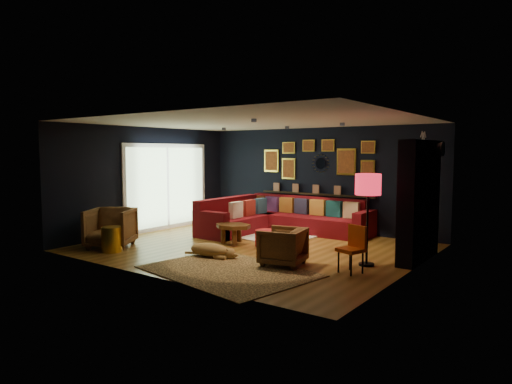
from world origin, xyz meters
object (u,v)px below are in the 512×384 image
Objects in this scene: pouf at (267,238)px; orange_chair at (354,245)px; coffee_table at (233,228)px; floor_lamp at (368,189)px; armchair_right at (283,245)px; dog at (210,247)px; armchair_left at (111,226)px; sectional at (277,219)px; gold_stool at (112,239)px.

pouf is 2.46m from orange_chair.
coffee_table is at bearing -173.39° from orange_chair.
armchair_right is at bearing -144.67° from floor_lamp.
coffee_table is at bearing -127.13° from armchair_right.
armchair_left is at bearing -176.61° from dog.
floor_lamp is 1.44× the size of dog.
sectional is 6.80× the size of pouf.
armchair_left is 5.29m from floor_lamp.
armchair_right is at bearing -148.82° from orange_chair.
sectional is 1.81m from pouf.
sectional is 1.82m from coffee_table.
armchair_left is at bearing -88.81° from armchair_right.
gold_stool is at bearing -127.35° from coffee_table.
armchair_left is 0.81× the size of dog.
pouf is at bearing 44.13° from gold_stool.
armchair_left is 1.80× the size of gold_stool.
armchair_right is (1.92, -2.71, 0.04)m from sectional.
coffee_table is 1.26m from dog.
sectional reaches higher than armchair_right.
armchair_left is 0.50m from gold_stool.
sectional is 3.32m from armchair_right.
floor_lamp reaches higher than pouf.
pouf is 0.45× the size of dog.
coffee_table is 0.78× the size of dog.
floor_lamp reaches higher than orange_chair.
armchair_left is (-2.64, -1.93, 0.26)m from pouf.
armchair_left is 1.23× the size of armchair_right.
coffee_table is 2.05m from armchair_right.
armchair_left is at bearing 145.74° from gold_stool.
floor_lamp is at bearing -0.81° from coffee_table.
armchair_right is 1.46× the size of gold_stool.
coffee_table is 1.12× the size of orange_chair.
gold_stool is at bearing -135.87° from pouf.
dog is (0.46, -3.00, -0.13)m from sectional.
pouf is 3.28m from armchair_left.
gold_stool is at bearing -145.32° from orange_chair.
sectional is at bearing 116.85° from pouf.
gold_stool reaches higher than coffee_table.
armchair_left reaches higher than gold_stool.
armchair_right is at bearing -25.84° from coffee_table.
gold_stool is at bearing -110.78° from sectional.
armchair_left is 5.06m from orange_chair.
floor_lamp is at bearing -6.20° from pouf.
coffee_table is at bearing 52.65° from gold_stool.
gold_stool is (-2.25, -2.19, 0.06)m from pouf.
sectional is 3.78× the size of armchair_left.
armchair_right is (1.84, -0.89, 0.01)m from coffee_table.
armchair_right is 1.49m from dog.
floor_lamp is (2.30, -0.25, 1.16)m from pouf.
sectional reaches higher than orange_chair.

